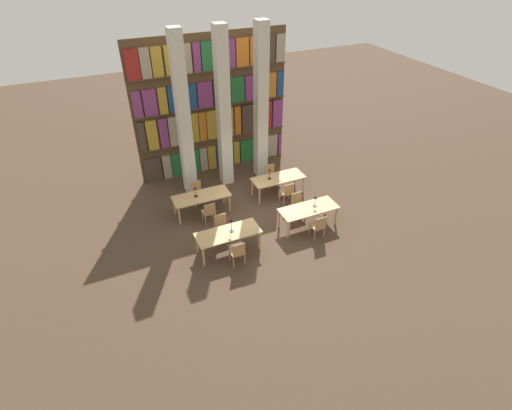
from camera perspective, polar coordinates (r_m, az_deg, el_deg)
The scene contains 21 objects.
ground_plane at distance 14.23m, azimuth -0.19°, elevation -1.94°, with size 40.00×40.00×0.00m, color #4C3828.
bookshelf_bank at distance 16.31m, azimuth -6.13°, elevation 13.49°, with size 6.25×0.35×5.50m.
pillar_left at distance 14.66m, azimuth -10.34°, elevation 12.16°, with size 0.45×0.45×6.00m.
pillar_center at distance 15.05m, azimuth -4.67°, elevation 13.22°, with size 0.45×0.45×6.00m.
pillar_right at distance 15.58m, azimuth 0.71°, elevation 14.09°, with size 0.45×0.45×6.00m.
reading_table_0 at distance 12.51m, azimuth -4.00°, elevation -4.24°, with size 2.02×0.82×0.74m.
chair_0 at distance 12.13m, azimuth -2.64°, elevation -6.75°, with size 0.42×0.40×0.88m.
chair_1 at distance 13.15m, azimuth -4.91°, elevation -3.05°, with size 0.42×0.40×0.88m.
desk_lamp_0 at distance 12.30m, azimuth -3.56°, elevation -2.59°, with size 0.14×0.14×0.48m.
reading_table_1 at distance 13.64m, azimuth 7.50°, elevation -0.73°, with size 2.02×0.82×0.74m.
chair_2 at distance 13.27m, azimuth 8.90°, elevation -2.97°, with size 0.42×0.40×0.88m.
chair_3 at distance 14.22m, azimuth 5.98°, elevation 0.16°, with size 0.42×0.40×0.88m.
desk_lamp_1 at distance 13.58m, azimuth 8.46°, elevation 0.76°, with size 0.14×0.14×0.39m.
reading_table_2 at distance 14.28m, azimuth -7.80°, elevation 1.05°, with size 2.02×0.82×0.74m.
chair_4 at distance 13.84m, azimuth -6.72°, elevation -0.99°, with size 0.42×0.40×0.88m.
chair_5 at distance 14.95m, azimuth -8.42°, elevation 1.87°, with size 0.42×0.40×0.88m.
desk_lamp_2 at distance 14.08m, azimuth -8.67°, elevation 2.12°, with size 0.14×0.14×0.40m.
reading_table_3 at distance 15.23m, azimuth 3.18°, elevation 3.68°, with size 2.02×0.82×0.74m.
chair_6 at distance 14.82m, azimuth 4.49°, elevation 1.84°, with size 0.42×0.40×0.88m.
chair_7 at distance 15.87m, azimuth 2.14°, elevation 4.35°, with size 0.42×0.40×0.88m.
desk_lamp_3 at distance 14.94m, azimuth 1.94°, elevation 4.73°, with size 0.14×0.14×0.44m.
Camera 1 is at (-4.61, -10.42, 8.52)m, focal length 28.00 mm.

